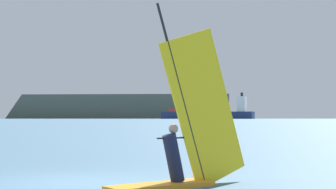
% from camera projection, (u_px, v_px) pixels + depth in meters
% --- Properties ---
extents(ground_plane, '(4000.00, 4000.00, 0.00)m').
position_uv_depth(ground_plane, '(73.00, 183.00, 12.38)').
color(ground_plane, '#476B84').
extents(windsurfer, '(3.64, 2.06, 4.31)m').
position_uv_depth(windsurfer, '(183.00, 143.00, 11.79)').
color(windsurfer, orange).
rests_on(windsurfer, ground_plane).
extents(cargo_ship, '(141.32, 95.08, 40.81)m').
position_uv_depth(cargo_ship, '(209.00, 113.00, 808.66)').
color(cargo_ship, navy).
rests_on(cargo_ship, ground_plane).
extents(distant_headland, '(667.02, 431.10, 47.50)m').
position_uv_depth(distant_headland, '(87.00, 108.00, 1139.38)').
color(distant_headland, '#4C564C').
rests_on(distant_headland, ground_plane).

